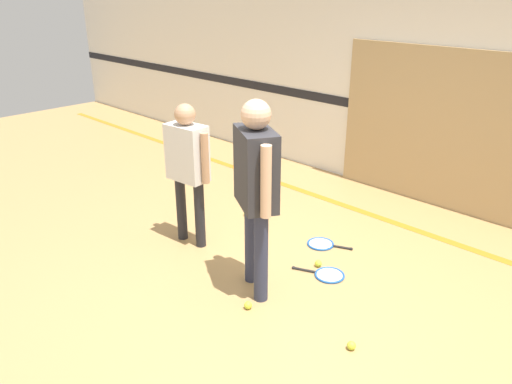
% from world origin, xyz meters
% --- Properties ---
extents(ground_plane, '(16.00, 16.00, 0.00)m').
position_xyz_m(ground_plane, '(0.00, 0.00, 0.00)').
color(ground_plane, tan).
extents(wall_back, '(16.00, 0.07, 3.20)m').
position_xyz_m(wall_back, '(0.00, 2.72, 1.60)').
color(wall_back, silver).
rests_on(wall_back, ground_plane).
extents(wall_panel, '(2.57, 0.05, 1.84)m').
position_xyz_m(wall_panel, '(0.07, 2.66, 0.92)').
color(wall_panel, tan).
rests_on(wall_panel, ground_plane).
extents(floor_stripe, '(14.40, 0.10, 0.01)m').
position_xyz_m(floor_stripe, '(0.00, 1.87, 0.00)').
color(floor_stripe, orange).
rests_on(floor_stripe, ground_plane).
extents(person_instructor, '(0.56, 0.46, 1.67)m').
position_xyz_m(person_instructor, '(-0.20, -0.14, 1.03)').
color(person_instructor, '#2D334C').
rests_on(person_instructor, ground_plane).
extents(person_student_left, '(0.55, 0.26, 1.44)m').
position_xyz_m(person_student_left, '(-1.27, 0.02, 0.89)').
color(person_student_left, '#232328').
rests_on(person_student_left, ground_plane).
extents(racket_spare_on_floor, '(0.51, 0.36, 0.03)m').
position_xyz_m(racket_spare_on_floor, '(0.12, 0.47, 0.01)').
color(racket_spare_on_floor, blue).
rests_on(racket_spare_on_floor, ground_plane).
extents(racket_second_spare, '(0.49, 0.36, 0.03)m').
position_xyz_m(racket_second_spare, '(-0.26, 0.90, 0.01)').
color(racket_second_spare, blue).
rests_on(racket_second_spare, ground_plane).
extents(tennis_ball_near_instructor, '(0.07, 0.07, 0.07)m').
position_xyz_m(tennis_ball_near_instructor, '(-0.04, -0.39, 0.03)').
color(tennis_ball_near_instructor, '#CCE038').
rests_on(tennis_ball_near_instructor, ground_plane).
extents(tennis_ball_by_spare_racket, '(0.07, 0.07, 0.07)m').
position_xyz_m(tennis_ball_by_spare_racket, '(-0.03, 0.54, 0.03)').
color(tennis_ball_by_spare_racket, '#CCE038').
rests_on(tennis_ball_by_spare_racket, ground_plane).
extents(tennis_ball_stray_left, '(0.07, 0.07, 0.07)m').
position_xyz_m(tennis_ball_stray_left, '(0.85, -0.21, 0.03)').
color(tennis_ball_stray_left, '#CCE038').
rests_on(tennis_ball_stray_left, ground_plane).
extents(tennis_ball_stray_right, '(0.07, 0.07, 0.07)m').
position_xyz_m(tennis_ball_stray_right, '(-1.31, 0.85, 0.03)').
color(tennis_ball_stray_right, '#CCE038').
rests_on(tennis_ball_stray_right, ground_plane).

